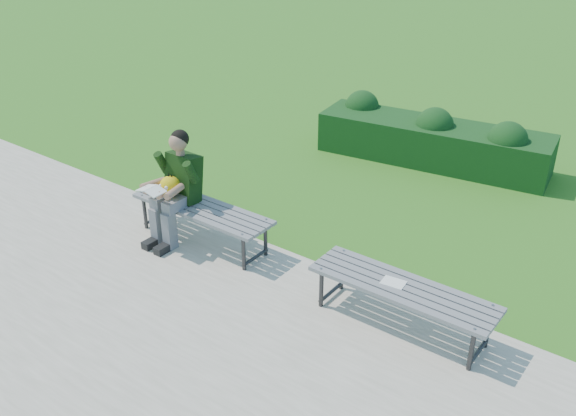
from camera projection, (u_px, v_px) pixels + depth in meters
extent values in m
plane|color=#2D671A|center=(267.00, 244.00, 7.55)|extent=(80.00, 80.00, 0.00)
cube|color=beige|center=(156.00, 316.00, 6.30)|extent=(30.00, 3.50, 0.02)
cube|color=#173D13|center=(433.00, 143.00, 9.56)|extent=(3.48, 1.30, 0.60)
sphere|color=#173D13|center=(362.00, 107.00, 10.18)|extent=(0.61, 0.61, 0.54)
sphere|color=#173D13|center=(434.00, 126.00, 9.41)|extent=(0.63, 0.63, 0.56)
sphere|color=#173D13|center=(507.00, 141.00, 8.89)|extent=(0.63, 0.63, 0.56)
cube|color=gray|center=(189.00, 215.00, 7.22)|extent=(1.80, 0.08, 0.04)
cube|color=gray|center=(195.00, 212.00, 7.30)|extent=(1.80, 0.08, 0.04)
cube|color=gray|center=(202.00, 209.00, 7.37)|extent=(1.80, 0.08, 0.04)
cube|color=gray|center=(208.00, 205.00, 7.45)|extent=(1.80, 0.08, 0.04)
cube|color=gray|center=(214.00, 202.00, 7.52)|extent=(1.80, 0.09, 0.04)
cylinder|color=#2D2D30|center=(145.00, 213.00, 7.75)|extent=(0.04, 0.04, 0.41)
cylinder|color=#2D2D30|center=(168.00, 202.00, 8.02)|extent=(0.04, 0.04, 0.41)
cylinder|color=#2D2D30|center=(155.00, 194.00, 7.80)|extent=(0.04, 0.42, 0.04)
cylinder|color=#2D2D30|center=(158.00, 218.00, 7.96)|extent=(0.04, 0.42, 0.04)
cylinder|color=gray|center=(142.00, 195.00, 7.62)|extent=(0.02, 0.02, 0.01)
cylinder|color=gray|center=(167.00, 183.00, 7.92)|extent=(0.02, 0.02, 0.01)
cylinder|color=#2D2D30|center=(244.00, 253.00, 6.93)|extent=(0.04, 0.04, 0.41)
cylinder|color=#2D2D30|center=(265.00, 239.00, 7.20)|extent=(0.04, 0.04, 0.41)
cylinder|color=#2D2D30|center=(254.00, 232.00, 6.98)|extent=(0.04, 0.42, 0.04)
cylinder|color=#2D2D30|center=(255.00, 257.00, 7.13)|extent=(0.04, 0.42, 0.04)
cylinder|color=gray|center=(242.00, 234.00, 6.80)|extent=(0.02, 0.02, 0.01)
cylinder|color=gray|center=(266.00, 219.00, 7.10)|extent=(0.02, 0.02, 0.01)
cube|color=gray|center=(392.00, 299.00, 5.81)|extent=(1.80, 0.08, 0.04)
cube|color=gray|center=(398.00, 293.00, 5.89)|extent=(1.80, 0.08, 0.04)
cube|color=gray|center=(403.00, 288.00, 5.96)|extent=(1.80, 0.09, 0.04)
cube|color=gray|center=(408.00, 283.00, 6.04)|extent=(1.80, 0.08, 0.04)
cube|color=gray|center=(413.00, 278.00, 6.11)|extent=(1.80, 0.08, 0.04)
cylinder|color=#2D2D30|center=(321.00, 289.00, 6.34)|extent=(0.04, 0.04, 0.41)
cylinder|color=#2D2D30|center=(342.00, 272.00, 6.61)|extent=(0.04, 0.04, 0.41)
cylinder|color=#2D2D30|center=(332.00, 265.00, 6.39)|extent=(0.04, 0.42, 0.04)
cylinder|color=#2D2D30|center=(331.00, 292.00, 6.54)|extent=(0.04, 0.42, 0.04)
cylinder|color=gray|center=(321.00, 268.00, 6.21)|extent=(0.02, 0.02, 0.01)
cylinder|color=gray|center=(344.00, 250.00, 6.51)|extent=(0.02, 0.02, 0.01)
cylinder|color=#2D2D30|center=(472.00, 351.00, 5.52)|extent=(0.04, 0.04, 0.41)
cylinder|color=#2D2D30|center=(488.00, 329.00, 5.79)|extent=(0.04, 0.04, 0.41)
cylinder|color=#2D2D30|center=(483.00, 323.00, 5.57)|extent=(0.04, 0.42, 0.04)
cylinder|color=#2D2D30|center=(478.00, 352.00, 5.72)|extent=(0.04, 0.42, 0.04)
cylinder|color=gray|center=(475.00, 329.00, 5.39)|extent=(0.02, 0.02, 0.01)
cylinder|color=gray|center=(493.00, 305.00, 5.69)|extent=(0.02, 0.02, 0.01)
cube|color=gray|center=(167.00, 198.00, 7.43)|extent=(0.14, 0.42, 0.13)
cube|color=gray|center=(179.00, 202.00, 7.32)|extent=(0.14, 0.42, 0.13)
cube|color=gray|center=(157.00, 226.00, 7.44)|extent=(0.12, 0.13, 0.45)
cube|color=gray|center=(170.00, 231.00, 7.33)|extent=(0.12, 0.13, 0.45)
cube|color=black|center=(153.00, 242.00, 7.45)|extent=(0.11, 0.26, 0.09)
cube|color=black|center=(165.00, 248.00, 7.34)|extent=(0.11, 0.26, 0.09)
cube|color=black|center=(184.00, 177.00, 7.42)|extent=(0.40, 0.30, 0.59)
cylinder|color=#A17158|center=(180.00, 152.00, 7.26)|extent=(0.10, 0.10, 0.08)
sphere|color=#A17158|center=(178.00, 142.00, 7.18)|extent=(0.21, 0.21, 0.21)
sphere|color=black|center=(180.00, 139.00, 7.19)|extent=(0.21, 0.21, 0.21)
cylinder|color=black|center=(162.00, 163.00, 7.39)|extent=(0.10, 0.21, 0.30)
cylinder|color=black|center=(191.00, 172.00, 7.15)|extent=(0.10, 0.21, 0.30)
cylinder|color=#A17158|center=(153.00, 184.00, 7.29)|extent=(0.14, 0.31, 0.08)
cylinder|color=#A17158|center=(174.00, 192.00, 7.11)|extent=(0.14, 0.31, 0.08)
sphere|color=#A17158|center=(147.00, 190.00, 7.14)|extent=(0.09, 0.09, 0.09)
sphere|color=#A17158|center=(159.00, 195.00, 7.03)|extent=(0.09, 0.09, 0.09)
sphere|color=gold|center=(170.00, 186.00, 7.28)|extent=(0.24, 0.24, 0.24)
cone|color=#FF5713|center=(163.00, 190.00, 7.20)|extent=(0.07, 0.07, 0.07)
cone|color=black|center=(169.00, 175.00, 7.23)|extent=(0.03, 0.04, 0.07)
cone|color=black|center=(171.00, 176.00, 7.22)|extent=(0.03, 0.04, 0.06)
sphere|color=white|center=(161.00, 186.00, 7.22)|extent=(0.04, 0.04, 0.04)
sphere|color=white|center=(166.00, 188.00, 7.17)|extent=(0.04, 0.04, 0.04)
cube|color=white|center=(146.00, 188.00, 7.09)|extent=(0.15, 0.20, 0.05)
cube|color=white|center=(156.00, 191.00, 7.01)|extent=(0.15, 0.20, 0.05)
cube|color=white|center=(393.00, 282.00, 6.00)|extent=(0.24, 0.18, 0.01)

